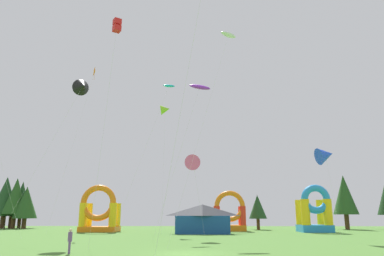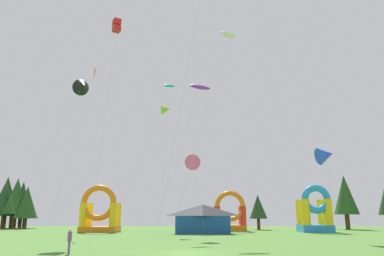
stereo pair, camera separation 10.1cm
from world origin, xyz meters
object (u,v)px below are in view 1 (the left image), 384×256
(inflatable_blue_arch, at_px, (99,214))
(inflatable_red_slide, at_px, (230,216))
(kite_cyan_parafoil, at_px, (169,86))
(festival_tent, at_px, (203,219))
(inflatable_yellow_castle, at_px, (314,214))
(kite_lime_delta, at_px, (165,109))
(person_midfield, at_px, (70,239))
(kite_blue_delta, at_px, (326,155))
(kite_white_parafoil, at_px, (228,35))
(kite_purple_parafoil, at_px, (200,87))
(kite_orange_diamond, at_px, (95,73))
(kite_red_box, at_px, (117,26))
(kite_pink_delta, at_px, (193,162))
(kite_black_delta, at_px, (82,86))

(inflatable_blue_arch, distance_m, inflatable_red_slide, 21.31)
(kite_cyan_parafoil, bearing_deg, festival_tent, 44.17)
(kite_cyan_parafoil, xyz_separation_m, inflatable_yellow_castle, (22.42, 10.16, -17.90))
(kite_lime_delta, xyz_separation_m, person_midfield, (-3.54, -30.65, -18.60))
(kite_blue_delta, bearing_deg, inflatable_blue_arch, 149.51)
(kite_white_parafoil, height_order, inflatable_yellow_castle, kite_white_parafoil)
(kite_white_parafoil, bearing_deg, kite_cyan_parafoil, 122.62)
(kite_purple_parafoil, distance_m, inflatable_yellow_castle, 29.29)
(kite_white_parafoil, bearing_deg, kite_orange_diamond, 135.67)
(kite_red_box, bearing_deg, kite_purple_parafoil, 63.42)
(kite_pink_delta, height_order, person_midfield, kite_pink_delta)
(kite_pink_delta, xyz_separation_m, kite_purple_parafoil, (0.91, -3.06, 8.73))
(kite_black_delta, xyz_separation_m, inflatable_blue_arch, (-2.22, 18.41, -14.91))
(kite_blue_delta, distance_m, person_midfield, 28.79)
(kite_red_box, relative_size, inflatable_red_slide, 2.91)
(festival_tent, bearing_deg, kite_white_parafoil, -79.68)
(person_midfield, xyz_separation_m, festival_tent, (9.63, 26.86, 1.02))
(kite_pink_delta, xyz_separation_m, inflatable_blue_arch, (-15.41, 14.24, -6.34))
(person_midfield, bearing_deg, kite_white_parafoil, 123.67)
(kite_white_parafoil, bearing_deg, person_midfield, -141.39)
(kite_purple_parafoil, xyz_separation_m, person_midfield, (-9.40, -14.86, -16.83))
(kite_black_delta, xyz_separation_m, kite_blue_delta, (28.39, 0.38, -8.41))
(kite_orange_diamond, xyz_separation_m, kite_purple_parafoil, (18.14, -16.19, -8.51))
(kite_black_delta, bearing_deg, inflatable_red_slide, 49.07)
(kite_black_delta, bearing_deg, person_midfield, -71.11)
(kite_orange_diamond, distance_m, inflatable_blue_arch, 23.67)
(kite_cyan_parafoil, relative_size, inflatable_red_slide, 3.21)
(inflatable_blue_arch, bearing_deg, inflatable_red_slide, 8.92)
(kite_black_delta, bearing_deg, kite_pink_delta, 17.54)
(inflatable_red_slide, bearing_deg, kite_purple_parafoil, -102.93)
(kite_red_box, distance_m, kite_white_parafoil, 14.32)
(kite_red_box, relative_size, inflatable_blue_arch, 2.61)
(inflatable_blue_arch, relative_size, inflatable_yellow_castle, 1.01)
(kite_black_delta, relative_size, kite_orange_diamond, 0.69)
(kite_black_delta, distance_m, kite_pink_delta, 16.28)
(kite_lime_delta, xyz_separation_m, kite_cyan_parafoil, (1.36, -8.38, 1.05))
(kite_blue_delta, relative_size, kite_white_parafoil, 0.46)
(kite_red_box, height_order, kite_pink_delta, kite_red_box)
(kite_lime_delta, height_order, kite_blue_delta, kite_lime_delta)
(kite_red_box, relative_size, kite_cyan_parafoil, 0.91)
(kite_pink_delta, distance_m, inflatable_blue_arch, 21.92)
(kite_lime_delta, distance_m, kite_orange_diamond, 14.01)
(kite_cyan_parafoil, relative_size, festival_tent, 2.73)
(kite_red_box, distance_m, person_midfield, 17.66)
(kite_white_parafoil, distance_m, person_midfield, 26.77)
(inflatable_blue_arch, relative_size, inflatable_red_slide, 1.12)
(kite_blue_delta, height_order, kite_pink_delta, kite_blue_delta)
(kite_black_delta, relative_size, kite_white_parafoil, 0.83)
(kite_red_box, relative_size, kite_pink_delta, 1.86)
(kite_cyan_parafoil, bearing_deg, inflatable_yellow_castle, 24.38)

